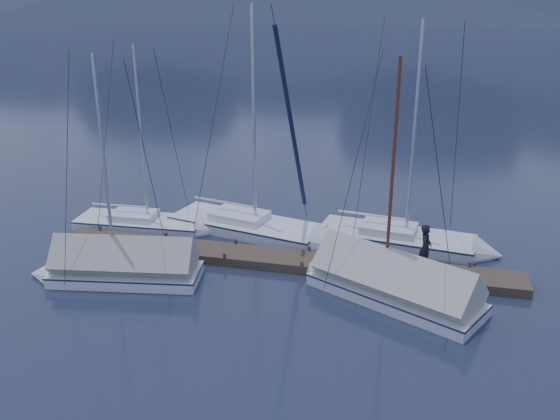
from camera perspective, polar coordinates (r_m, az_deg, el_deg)
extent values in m
plane|color=black|center=(21.13, -1.29, -7.45)|extent=(1000.00, 1000.00, 0.00)
cube|color=#382D23|center=(22.78, 0.00, -4.79)|extent=(18.00, 1.50, 0.34)
cube|color=black|center=(24.85, -13.60, -3.73)|extent=(3.00, 1.30, 0.30)
cube|color=black|center=(22.88, 0.00, -5.29)|extent=(3.00, 1.30, 0.30)
cube|color=black|center=(22.39, 15.20, -6.67)|extent=(3.00, 1.30, 0.30)
cylinder|color=#382D23|center=(26.19, -16.91, -1.84)|extent=(0.12, 0.12, 0.35)
cylinder|color=#382D23|center=(25.09, -18.47, -3.00)|extent=(0.12, 0.12, 0.35)
cylinder|color=#382D23|center=(24.85, -10.90, -2.50)|extent=(0.12, 0.12, 0.35)
cylinder|color=#382D23|center=(23.70, -12.27, -3.78)|extent=(0.12, 0.12, 0.35)
cylinder|color=#382D23|center=(23.82, -4.29, -3.20)|extent=(0.12, 0.12, 0.35)
cylinder|color=#382D23|center=(22.62, -5.37, -4.58)|extent=(0.12, 0.12, 0.35)
cylinder|color=#382D23|center=(23.14, 2.82, -3.91)|extent=(0.12, 0.12, 0.35)
cylinder|color=#382D23|center=(21.90, 2.12, -5.38)|extent=(0.12, 0.12, 0.35)
cylinder|color=#382D23|center=(22.84, 10.26, -4.58)|extent=(0.12, 0.12, 0.35)
cylinder|color=#382D23|center=(21.57, 10.00, -6.12)|extent=(0.12, 0.12, 0.35)
cylinder|color=#382D23|center=(22.92, 17.77, -5.18)|extent=(0.12, 0.12, 0.35)
cylinder|color=#382D23|center=(21.66, 17.98, -6.75)|extent=(0.12, 0.12, 0.35)
cube|color=silver|center=(26.92, -13.27, -1.41)|extent=(5.67, 2.16, 0.61)
cube|color=silver|center=(27.02, -13.22, -1.96)|extent=(4.79, 1.28, 0.28)
cube|color=navy|center=(26.83, -13.32, -0.90)|extent=(5.73, 2.18, 0.06)
cone|color=silver|center=(25.84, -6.72, -1.93)|extent=(1.12, 1.84, 1.79)
cube|color=silver|center=(26.87, -13.89, -0.49)|extent=(2.02, 1.41, 0.28)
cylinder|color=#B2B7BF|center=(25.59, -13.23, 6.93)|extent=(0.11, 0.11, 7.44)
cylinder|color=#B2B7BF|center=(27.00, -15.23, 0.44)|extent=(2.51, 0.22, 0.08)
cylinder|color=#26262B|center=(25.06, -10.28, 6.87)|extent=(0.17, 2.81, 7.45)
cube|color=silver|center=(25.83, -3.24, -1.77)|extent=(7.01, 3.65, 0.74)
cube|color=silver|center=(25.95, -3.22, -2.45)|extent=(5.81, 2.45, 0.33)
cube|color=#152A41|center=(25.71, -3.25, -1.13)|extent=(7.08, 3.68, 0.07)
cone|color=silver|center=(24.30, 4.70, -3.29)|extent=(1.67, 2.36, 2.14)
cube|color=silver|center=(25.79, -3.91, -0.54)|extent=(2.63, 2.04, 0.33)
cylinder|color=#B2B7BF|center=(24.20, -2.53, 8.68)|extent=(0.13, 0.13, 8.91)
cylinder|color=#B2B7BF|center=(25.99, -5.42, 0.76)|extent=(2.96, 0.76, 0.10)
cylinder|color=#26262B|center=(23.46, 1.09, 8.32)|extent=(0.77, 3.29, 8.92)
cube|color=silver|center=(25.02, 11.03, -2.91)|extent=(6.57, 2.96, 0.70)
cube|color=silver|center=(25.15, 10.98, -3.57)|extent=(5.50, 1.89, 0.32)
cube|color=#172845|center=(24.91, 11.07, -2.28)|extent=(6.63, 2.99, 0.06)
cone|color=silver|center=(24.73, 19.34, -4.02)|extent=(1.43, 2.17, 2.03)
cube|color=silver|center=(24.88, 10.39, -1.74)|extent=(2.40, 1.77, 0.32)
cylinder|color=#B2B7BF|center=(23.55, 12.79, 7.23)|extent=(0.13, 0.13, 8.45)
cylinder|color=#B2B7BF|center=(24.84, 8.79, -0.49)|extent=(2.84, 0.49, 0.10)
cylinder|color=#26262B|center=(23.38, 16.64, 6.78)|extent=(0.46, 3.17, 8.46)
cube|color=silver|center=(20.65, 10.91, -8.20)|extent=(6.21, 4.53, 0.63)
cube|color=silver|center=(20.78, 10.86, -8.89)|extent=(5.00, 3.29, 0.29)
cube|color=#1D194C|center=(20.52, 10.96, -7.55)|extent=(6.27, 4.58, 0.06)
cone|color=silver|center=(22.26, 3.35, -5.62)|extent=(1.84, 2.27, 2.01)
cylinder|color=#592819|center=(19.22, 10.75, 2.99)|extent=(0.11, 0.11, 7.61)
cylinder|color=#592819|center=(19.86, 13.47, -6.74)|extent=(2.41, 1.27, 0.09)
cylinder|color=#26262B|center=(19.95, 7.09, 3.84)|extent=(1.36, 2.66, 7.62)
cube|color=#A5A69B|center=(20.33, 11.04, -6.48)|extent=(5.96, 4.43, 2.13)
cube|color=silver|center=(22.29, -14.55, -6.26)|extent=(5.54, 2.71, 0.63)
cube|color=silver|center=(22.42, -14.48, -6.91)|extent=(4.62, 1.74, 0.28)
cube|color=#171A45|center=(22.18, -14.61, -5.65)|extent=(5.59, 2.74, 0.06)
cone|color=silver|center=(23.45, -21.72, -5.74)|extent=(1.32, 1.96, 1.82)
cylinder|color=#B2B7BF|center=(20.95, -16.52, 3.89)|extent=(0.11, 0.11, 7.58)
cylinder|color=#B2B7BF|center=(21.63, -12.37, -4.32)|extent=(2.37, 0.46, 0.09)
cylinder|color=#26262B|center=(21.46, -19.83, 3.90)|extent=(0.44, 2.64, 7.58)
cube|color=#99988F|center=(22.00, -14.71, -4.65)|extent=(5.28, 2.70, 1.93)
imported|color=black|center=(21.82, 13.81, -3.56)|extent=(0.48, 0.68, 1.77)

